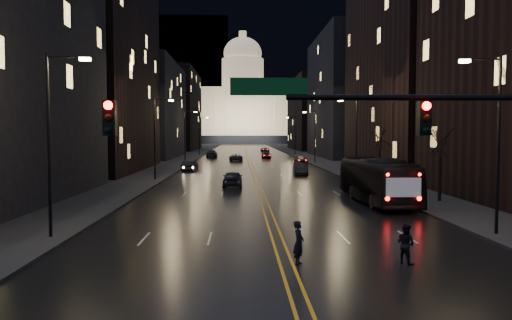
{
  "coord_description": "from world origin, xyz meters",
  "views": [
    {
      "loc": [
        -1.84,
        -14.26,
        5.17
      ],
      "look_at": [
        -0.91,
        13.49,
        3.67
      ],
      "focal_mm": 35.0,
      "sensor_mm": 36.0,
      "label": 1
    }
  ],
  "objects": [
    {
      "name": "road",
      "position": [
        0.0,
        130.0,
        0.01
      ],
      "size": [
        20.0,
        320.0,
        0.02
      ],
      "primitive_type": "cube",
      "color": "black",
      "rests_on": "ground"
    },
    {
      "name": "streetlamp_left_mid",
      "position": [
        -10.81,
        40.0,
        5.08
      ],
      "size": [
        2.13,
        0.25,
        9.0
      ],
      "color": "black",
      "rests_on": "ground"
    },
    {
      "name": "mountain_ridge",
      "position": [
        40.0,
        380.0,
        65.0
      ],
      "size": [
        520.0,
        60.0,
        130.0
      ],
      "primitive_type": "cube",
      "color": "black",
      "rests_on": "ground"
    },
    {
      "name": "center_line",
      "position": [
        0.0,
        130.0,
        0.03
      ],
      "size": [
        0.62,
        320.0,
        0.01
      ],
      "primitive_type": "cube",
      "color": "orange",
      "rests_on": "road"
    },
    {
      "name": "building_left_mid",
      "position": [
        -21.0,
        54.0,
        14.0
      ],
      "size": [
        12.0,
        30.0,
        28.0
      ],
      "primitive_type": "cube",
      "color": "black",
      "rests_on": "ground"
    },
    {
      "name": "pedestrian_b",
      "position": [
        4.72,
        5.0,
        0.8
      ],
      "size": [
        0.81,
        0.88,
        1.61
      ],
      "primitive_type": "imported",
      "rotation": [
        0.0,
        0.0,
        2.22
      ],
      "color": "black",
      "rests_on": "ground"
    },
    {
      "name": "building_right_dist",
      "position": [
        21.0,
        140.0,
        11.0
      ],
      "size": [
        12.0,
        40.0,
        22.0
      ],
      "primitive_type": "cube",
      "color": "black",
      "rests_on": "ground"
    },
    {
      "name": "oncoming_car_c",
      "position": [
        -2.5,
        77.91,
        0.68
      ],
      "size": [
        2.62,
        5.05,
        1.36
      ],
      "primitive_type": "imported",
      "rotation": [
        0.0,
        0.0,
        3.22
      ],
      "color": "black",
      "rests_on": "ground"
    },
    {
      "name": "building_right_tall",
      "position": [
        21.0,
        50.0,
        19.0
      ],
      "size": [
        12.0,
        30.0,
        38.0
      ],
      "primitive_type": "cube",
      "color": "black",
      "rests_on": "ground"
    },
    {
      "name": "capitol",
      "position": [
        0.0,
        250.0,
        17.15
      ],
      "size": [
        90.0,
        50.0,
        58.5
      ],
      "color": "black",
      "rests_on": "ground"
    },
    {
      "name": "bus",
      "position": [
        8.37,
        22.25,
        1.66
      ],
      "size": [
        3.12,
        11.97,
        3.31
      ],
      "primitive_type": "imported",
      "rotation": [
        0.0,
        0.0,
        0.03
      ],
      "color": "black",
      "rests_on": "ground"
    },
    {
      "name": "building_right_mid",
      "position": [
        21.0,
        92.0,
        13.0
      ],
      "size": [
        12.0,
        34.0,
        26.0
      ],
      "primitive_type": "cube",
      "color": "black",
      "rests_on": "ground"
    },
    {
      "name": "receding_car_c",
      "position": [
        3.62,
        86.26,
        0.68
      ],
      "size": [
        2.02,
        4.76,
        1.37
      ],
      "primitive_type": "imported",
      "rotation": [
        0.0,
        0.0,
        -0.02
      ],
      "color": "black",
      "rests_on": "ground"
    },
    {
      "name": "streetlamp_right_far",
      "position": [
        10.81,
        70.0,
        5.08
      ],
      "size": [
        2.13,
        0.25,
        9.0
      ],
      "color": "black",
      "rests_on": "ground"
    },
    {
      "name": "streetlamp_right_dist",
      "position": [
        10.81,
        100.0,
        5.08
      ],
      "size": [
        2.13,
        0.25,
        9.0
      ],
      "color": "black",
      "rests_on": "ground"
    },
    {
      "name": "streetlamp_left_dist",
      "position": [
        -10.81,
        100.0,
        5.08
      ],
      "size": [
        2.13,
        0.25,
        9.0
      ],
      "color": "black",
      "rests_on": "ground"
    },
    {
      "name": "streetlamp_right_mid",
      "position": [
        10.81,
        40.0,
        5.08
      ],
      "size": [
        2.13,
        0.25,
        9.0
      ],
      "color": "black",
      "rests_on": "ground"
    },
    {
      "name": "pedestrian_a",
      "position": [
        0.48,
        5.0,
        0.87
      ],
      "size": [
        0.6,
        0.74,
        1.74
      ],
      "primitive_type": "imported",
      "rotation": [
        0.0,
        0.0,
        1.23
      ],
      "color": "black",
      "rests_on": "ground"
    },
    {
      "name": "building_left_dist",
      "position": [
        -21.0,
        140.0,
        12.0
      ],
      "size": [
        12.0,
        40.0,
        24.0
      ],
      "primitive_type": "cube",
      "color": "black",
      "rests_on": "ground"
    },
    {
      "name": "building_left_far",
      "position": [
        -21.0,
        92.0,
        10.0
      ],
      "size": [
        12.0,
        34.0,
        20.0
      ],
      "primitive_type": "cube",
      "color": "black",
      "rests_on": "ground"
    },
    {
      "name": "sidewalk_right",
      "position": [
        14.0,
        130.0,
        0.08
      ],
      "size": [
        8.0,
        320.0,
        0.16
      ],
      "primitive_type": "cube",
      "color": "black",
      "rests_on": "ground"
    },
    {
      "name": "oncoming_car_b",
      "position": [
        -8.5,
        52.77,
        0.73
      ],
      "size": [
        1.95,
        4.56,
        1.46
      ],
      "primitive_type": "imported",
      "rotation": [
        0.0,
        0.0,
        3.05
      ],
      "color": "black",
      "rests_on": "ground"
    },
    {
      "name": "tree_right_far",
      "position": [
        13.0,
        38.0,
        4.53
      ],
      "size": [
        2.4,
        2.4,
        6.65
      ],
      "color": "black",
      "rests_on": "ground"
    },
    {
      "name": "sidewalk_left",
      "position": [
        -14.0,
        130.0,
        0.08
      ],
      "size": [
        8.0,
        320.0,
        0.16
      ],
      "primitive_type": "cube",
      "color": "black",
      "rests_on": "ground"
    },
    {
      "name": "receding_car_a",
      "position": [
        5.61,
        46.06,
        0.78
      ],
      "size": [
        1.98,
        4.85,
        1.56
      ],
      "primitive_type": "imported",
      "rotation": [
        0.0,
        0.0,
        -0.07
      ],
      "color": "black",
      "rests_on": "ground"
    },
    {
      "name": "tree_right_mid",
      "position": [
        13.0,
        22.0,
        4.53
      ],
      "size": [
        2.4,
        2.4,
        6.65
      ],
      "color": "black",
      "rests_on": "ground"
    },
    {
      "name": "receding_car_d",
      "position": [
        5.16,
        121.7,
        0.64
      ],
      "size": [
        2.34,
        4.72,
        1.29
      ],
      "primitive_type": "imported",
      "rotation": [
        0.0,
        0.0,
        0.04
      ],
      "color": "black",
      "rests_on": "ground"
    },
    {
      "name": "oncoming_car_a",
      "position": [
        -2.5,
        33.63,
        0.79
      ],
      "size": [
        1.9,
        4.65,
        1.58
      ],
      "primitive_type": "imported",
      "rotation": [
        0.0,
        0.0,
        3.13
      ],
      "color": "black",
      "rests_on": "ground"
    },
    {
      "name": "receding_car_b",
      "position": [
        8.42,
        68.25,
        0.77
      ],
      "size": [
        1.96,
        4.59,
        1.55
      ],
      "primitive_type": "imported",
      "rotation": [
        0.0,
        0.0,
        0.03
      ],
      "color": "black",
      "rests_on": "ground"
    },
    {
      "name": "streetlamp_left_near",
      "position": [
        -10.81,
        10.0,
        5.08
      ],
      "size": [
        2.13,
        0.25,
        9.0
      ],
      "color": "black",
      "rests_on": "ground"
    },
    {
      "name": "streetlamp_left_far",
      "position": [
        -10.81,
        70.0,
        5.08
      ],
      "size": [
        2.13,
        0.25,
        9.0
      ],
      "color": "black",
      "rests_on": "ground"
    },
    {
      "name": "ground",
      "position": [
        0.0,
        0.0,
        0.0
      ],
      "size": [
        900.0,
        900.0,
        0.0
      ],
      "primitive_type": "plane",
      "color": "black",
      "rests_on": "ground"
    },
    {
      "name": "traffic_signal",
      "position": [
        5.91,
        -0.0,
        5.1
      ],
      "size": [
        17.29,
        0.45,
        7.0
      ],
      "color": "black",
      "rests_on": "ground"
    },
    {
      "name": "oncoming_car_d",
      "position": [
        -7.58,
        89.86,
        0.82
      ],
      "size": [
        2.47,
        5.74,
        1.65
      ],
      "primitive_type": "imported",
      "rotation": [
        0.0,
        0.0,
        3.17
      ],
      "color": "black",
      "rests_on": "ground"
    },
    {
      "name": "streetlamp_right_near",
      "position": [
        10.81,
        10.0,
        5.08
      ],
      "size": [
        2.13,
        0.25,
        9.0
      ],
      "color": "black",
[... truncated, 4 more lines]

